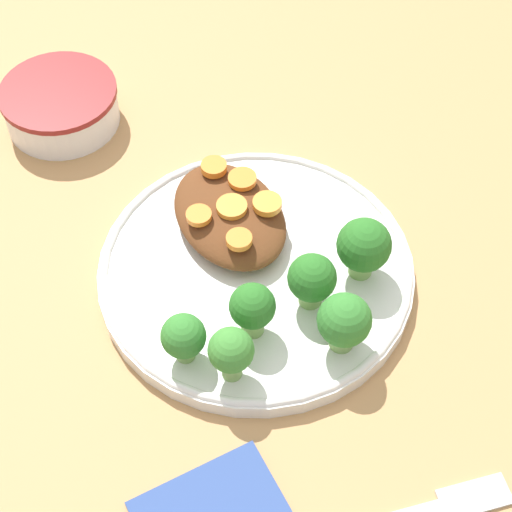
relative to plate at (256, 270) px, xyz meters
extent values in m
plane|color=tan|center=(0.00, 0.00, -0.01)|extent=(4.00, 4.00, 0.00)
cylinder|color=silver|center=(0.00, 0.00, 0.00)|extent=(0.27, 0.27, 0.02)
torus|color=silver|center=(0.00, 0.00, 0.01)|extent=(0.27, 0.27, 0.01)
cylinder|color=silver|center=(0.26, 0.08, 0.01)|extent=(0.11, 0.11, 0.04)
cylinder|color=maroon|center=(0.26, 0.08, 0.03)|extent=(0.11, 0.11, 0.01)
cylinder|color=white|center=(0.26, 0.08, 0.02)|extent=(0.09, 0.09, 0.01)
ellipsoid|color=#5B3319|center=(0.05, 0.00, 0.02)|extent=(0.13, 0.09, 0.03)
cylinder|color=#759E51|center=(-0.05, 0.03, 0.02)|extent=(0.02, 0.02, 0.02)
sphere|color=#286B23|center=(-0.05, 0.03, 0.04)|extent=(0.04, 0.04, 0.04)
cylinder|color=#759E51|center=(-0.10, -0.03, 0.02)|extent=(0.02, 0.02, 0.02)
sphere|color=#337A2D|center=(-0.10, -0.03, 0.04)|extent=(0.04, 0.04, 0.04)
cylinder|color=#759E51|center=(-0.04, -0.08, 0.02)|extent=(0.02, 0.02, 0.02)
sphere|color=#286B23|center=(-0.04, -0.08, 0.04)|extent=(0.05, 0.05, 0.05)
cylinder|color=#759E51|center=(-0.05, -0.02, 0.02)|extent=(0.02, 0.02, 0.02)
sphere|color=#286B23|center=(-0.05, -0.02, 0.04)|extent=(0.04, 0.04, 0.04)
cylinder|color=#759E51|center=(-0.08, 0.06, 0.02)|extent=(0.02, 0.02, 0.03)
sphere|color=#3D8433|center=(-0.08, 0.06, 0.04)|extent=(0.04, 0.04, 0.04)
cylinder|color=#759E51|center=(-0.05, 0.09, 0.01)|extent=(0.02, 0.02, 0.02)
sphere|color=#337A2D|center=(-0.05, 0.09, 0.03)|extent=(0.04, 0.04, 0.04)
cylinder|color=orange|center=(0.03, -0.03, 0.04)|extent=(0.03, 0.03, 0.01)
cylinder|color=orange|center=(0.07, -0.02, 0.04)|extent=(0.03, 0.03, 0.01)
cylinder|color=orange|center=(0.09, -0.01, 0.04)|extent=(0.02, 0.02, 0.01)
cylinder|color=orange|center=(0.05, 0.00, 0.04)|extent=(0.03, 0.03, 0.01)
cylinder|color=orange|center=(0.01, 0.01, 0.04)|extent=(0.02, 0.02, 0.01)
cylinder|color=orange|center=(0.05, 0.03, 0.04)|extent=(0.02, 0.02, 0.01)
cube|color=#BDBDBD|center=(-0.25, -0.05, -0.01)|extent=(0.03, 0.06, 0.01)
camera|label=1|loc=(-0.38, 0.19, 0.59)|focal=60.00mm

